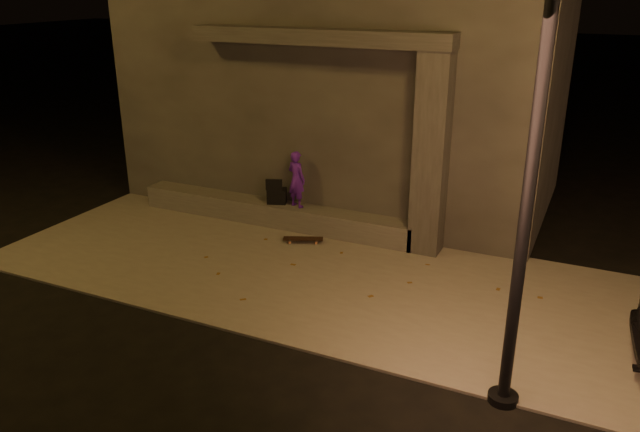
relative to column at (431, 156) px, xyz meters
The scene contains 10 objects.
ground 4.51m from the column, 114.39° to the right, with size 120.00×120.00×0.00m, color black.
sidewalk 3.04m from the column, 134.17° to the right, with size 11.00×4.40×0.04m, color slate.
building 3.92m from the column, 134.55° to the left, with size 9.00×5.10×5.22m.
ledge 3.57m from the column, behind, with size 6.00×0.55×0.45m, color #52504B.
column is the anchor object (origin of this frame).
canopy 2.93m from the column, behind, with size 5.00×0.70×0.28m, color #363331.
skateboarder 2.78m from the column, behind, with size 0.41×0.27×1.13m, color #5319A6.
backpack 3.33m from the column, behind, with size 0.44×0.36×0.53m.
skateboard 2.88m from the column, 163.58° to the right, with size 0.77×0.47×0.08m.
street_lamp_0 4.95m from the column, 61.97° to the right, with size 0.36×0.36×7.23m.
Camera 1 is at (4.41, -6.67, 4.71)m, focal length 35.00 mm.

